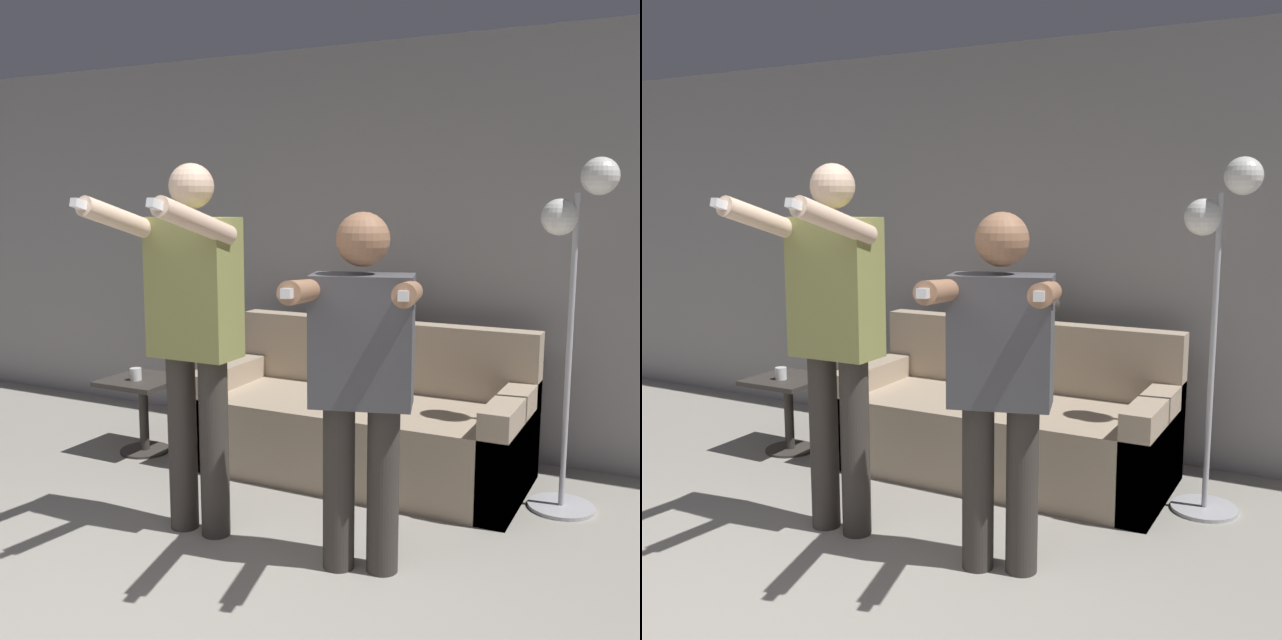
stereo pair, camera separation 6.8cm
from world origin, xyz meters
TOP-DOWN VIEW (x-y plane):
  - wall_back at (0.00, 3.13)m, footprint 10.00×0.05m
  - couch at (0.09, 2.49)m, footprint 1.94×0.84m
  - person_left at (-0.30, 1.37)m, footprint 0.49×0.66m
  - person_right at (0.57, 1.37)m, footprint 0.62×0.77m
  - cat at (0.09, 2.80)m, footprint 0.53×0.15m
  - floor_lamp at (1.26, 2.46)m, footprint 0.36×0.34m
  - side_table at (-1.31, 2.19)m, footprint 0.45×0.45m
  - cup at (-1.31, 2.13)m, footprint 0.07×0.07m

SIDE VIEW (x-z plane):
  - couch at x=0.09m, z-range -0.15..0.72m
  - side_table at x=-1.31m, z-range 0.11..0.59m
  - cup at x=-1.31m, z-range 0.49..0.56m
  - person_right at x=0.57m, z-range 0.13..1.69m
  - cat at x=0.09m, z-range 0.86..1.04m
  - person_left at x=-0.30m, z-range 0.14..1.92m
  - wall_back at x=0.00m, z-range 0.00..2.60m
  - floor_lamp at x=1.26m, z-range 0.41..2.23m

